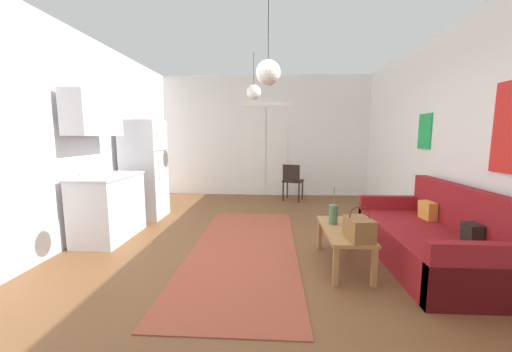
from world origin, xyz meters
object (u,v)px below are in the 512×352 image
Objects in this scene: coffee_table at (344,234)px; accent_chair at (292,180)px; pendant_lamp_near at (268,73)px; refrigerator at (145,170)px; bamboo_vase at (333,214)px; handbag at (359,229)px; pendant_lamp_far at (254,92)px; couch at (433,241)px.

accent_chair is at bearing 96.29° from coffee_table.
coffee_table is at bearing 4.83° from pendant_lamp_near.
bamboo_vase is at bearing -28.86° from refrigerator.
coffee_table is at bearing 99.54° from handbag.
handbag is 3.17m from pendant_lamp_far.
pendant_lamp_near is (-0.86, -0.07, 1.75)m from coffee_table.
couch is at bearing 4.82° from pendant_lamp_near.
pendant_lamp_near reaches higher than bamboo_vase.
refrigerator reaches higher than couch.
coffee_table is 2.98× the size of handbag.
pendant_lamp_near is (-1.90, -0.16, 1.85)m from couch.
accent_chair is at bearing 95.03° from bamboo_vase.
refrigerator is at bearing 139.54° from pendant_lamp_near.
pendant_lamp_near is at bearing -162.45° from bamboo_vase.
accent_chair reaches higher than handbag.
pendant_lamp_far is (-1.06, 1.87, 1.68)m from bamboo_vase.
couch is 2.48× the size of pendant_lamp_far.
bamboo_vase is 3.16m from accent_chair.
couch is at bearing -22.88° from refrigerator.
handbag is at bearing -63.22° from pendant_lamp_far.
coffee_table is 0.40m from handbag.
handbag is (0.06, -0.35, 0.17)m from coffee_table.
couch reaches higher than accent_chair.
refrigerator is at bearing -173.53° from pendant_lamp_far.
refrigerator is (-3.15, 2.18, 0.32)m from handbag.
couch is 1.10m from handbag.
pendant_lamp_near reaches higher than handbag.
handbag is 0.43× the size of pendant_lamp_far.
pendant_lamp_near is (2.23, -1.90, 1.25)m from refrigerator.
bamboo_vase is at bearing -60.44° from pendant_lamp_far.
couch is 3.52m from pendant_lamp_far.
refrigerator is at bearing 145.32° from handbag.
refrigerator is (-3.09, 1.83, 0.50)m from coffee_table.
handbag is at bearing 115.20° from accent_chair.
pendant_lamp_far reaches higher than handbag.
pendant_lamp_far reaches higher than coffee_table.
pendant_lamp_near is at bearing 163.12° from handbag.
refrigerator is 3.13m from accent_chair.
bamboo_vase is 0.50× the size of pendant_lamp_near.
refrigerator is (-3.00, 1.65, 0.32)m from bamboo_vase.
coffee_table is 3.34m from accent_chair.
coffee_table is 1.25× the size of accent_chair.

